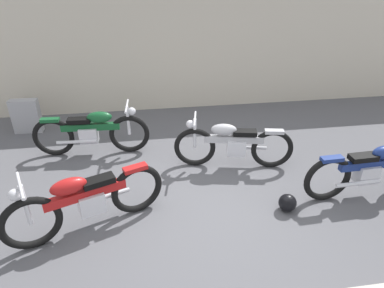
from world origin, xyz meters
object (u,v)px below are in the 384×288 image
(stone_marker, at_px, (26,116))
(motorcycle_silver, at_px, (232,144))
(motorcycle_blue, at_px, (372,169))
(helmet, at_px, (287,203))
(motorcycle_red, at_px, (85,200))
(motorcycle_green, at_px, (92,131))

(stone_marker, height_order, motorcycle_silver, motorcycle_silver)
(motorcycle_blue, bearing_deg, motorcycle_silver, 147.06)
(helmet, distance_m, motorcycle_blue, 1.42)
(motorcycle_red, xyz_separation_m, motorcycle_blue, (4.19, 0.15, -0.01))
(motorcycle_red, bearing_deg, motorcycle_blue, 160.22)
(helmet, distance_m, motorcycle_red, 2.85)
(motorcycle_silver, bearing_deg, motorcycle_green, -7.39)
(motorcycle_silver, relative_size, motorcycle_red, 1.00)
(motorcycle_blue, bearing_deg, motorcycle_red, 179.76)
(helmet, xyz_separation_m, motorcycle_red, (-2.83, 0.04, 0.34))
(motorcycle_red, height_order, motorcycle_blue, motorcycle_red)
(stone_marker, bearing_deg, helmet, -36.30)
(helmet, height_order, motorcycle_silver, motorcycle_silver)
(stone_marker, height_order, helmet, stone_marker)
(motorcycle_silver, distance_m, motorcycle_blue, 2.19)
(helmet, xyz_separation_m, motorcycle_green, (-2.96, 2.12, 0.33))
(helmet, bearing_deg, motorcycle_green, 144.41)
(motorcycle_silver, distance_m, motorcycle_red, 2.64)
(stone_marker, bearing_deg, motorcycle_red, -63.50)
(helmet, bearing_deg, stone_marker, 143.70)
(stone_marker, relative_size, helmet, 2.73)
(stone_marker, height_order, motorcycle_blue, motorcycle_blue)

